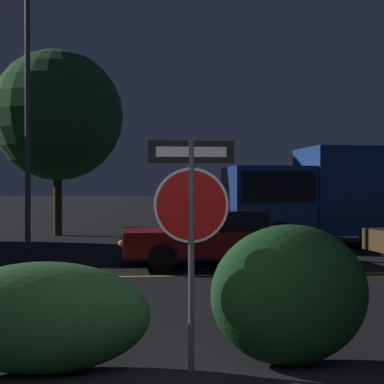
# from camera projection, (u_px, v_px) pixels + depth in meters

# --- Properties ---
(road_center_stripe) EXTENTS (35.31, 0.12, 0.01)m
(road_center_stripe) POSITION_uv_depth(u_px,v_px,m) (149.00, 276.00, 10.87)
(road_center_stripe) COLOR gold
(road_center_stripe) RESTS_ON ground_plane
(stop_sign) EXTENTS (0.84, 0.06, 2.25)m
(stop_sign) POSITION_uv_depth(u_px,v_px,m) (191.00, 207.00, 5.21)
(stop_sign) COLOR #4C4C51
(stop_sign) RESTS_ON ground_plane
(hedge_bush_1) EXTENTS (2.07, 0.76, 1.08)m
(hedge_bush_1) POSITION_uv_depth(u_px,v_px,m) (43.00, 318.00, 5.15)
(hedge_bush_1) COLOR #285B2D
(hedge_bush_1) RESTS_ON ground_plane
(hedge_bush_2) EXTENTS (1.62, 0.83, 1.42)m
(hedge_bush_2) POSITION_uv_depth(u_px,v_px,m) (290.00, 295.00, 5.39)
(hedge_bush_2) COLOR #19421E
(hedge_bush_2) RESTS_ON ground_plane
(passing_car_2) EXTENTS (4.57, 2.19, 1.29)m
(passing_car_2) POSITION_uv_depth(u_px,v_px,m) (219.00, 237.00, 12.42)
(passing_car_2) COLOR maroon
(passing_car_2) RESTS_ON ground_plane
(delivery_truck) EXTENTS (6.55, 2.86, 3.05)m
(delivery_truck) POSITION_uv_depth(u_px,v_px,m) (329.00, 194.00, 16.64)
(delivery_truck) COLOR navy
(delivery_truck) RESTS_ON ground_plane
(street_lamp) EXTENTS (0.50, 0.50, 8.15)m
(street_lamp) POSITION_uv_depth(u_px,v_px,m) (28.00, 65.00, 15.72)
(street_lamp) COLOR #4C4C51
(street_lamp) RESTS_ON ground_plane
(tree_0) EXTENTS (4.96, 4.96, 7.06)m
(tree_0) POSITION_uv_depth(u_px,v_px,m) (58.00, 116.00, 20.38)
(tree_0) COLOR #422D1E
(tree_0) RESTS_ON ground_plane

